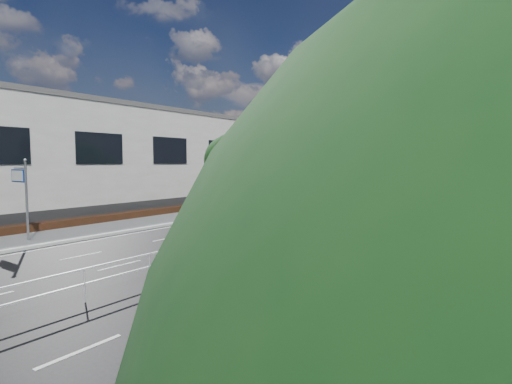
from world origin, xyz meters
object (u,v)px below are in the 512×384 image
Objects in this scene: white_minivan at (331,197)px; toilet_sign at (22,186)px; red_bus at (360,181)px; silver_minivan at (448,253)px; overhead_gantry at (433,130)px; parked_car_dark at (477,217)px; near_car_silver at (369,194)px; near_car_dark at (422,183)px; parked_car_teal at (477,231)px.

toilet_sign is at bearing -112.71° from white_minivan.
white_minivan is 0.43× the size of red_bus.
silver_minivan is at bearing -58.89° from red_bus.
overhead_gantry reaches higher than toilet_sign.
white_minivan is at bearing 163.65° from parked_car_dark.
near_car_silver is 27.54m from near_car_dark.
white_minivan is 1.20× the size of parked_car_teal.
red_bus is 3.09× the size of near_car_silver.
red_bus is (3.45, 38.25, -1.05)m from toilet_sign.
red_bus is 36.23m from silver_minivan.
toilet_sign is 23.57m from white_minivan.
toilet_sign is 33.63m from near_car_silver.
parked_car_teal is 0.92× the size of parked_car_dark.
toilet_sign reaches higher than near_car_dark.
parked_car_dark is at bearing -22.29° from white_minivan.
red_bus is at bearing 120.10° from silver_minivan.
red_bus is 6.24m from near_car_silver.
toilet_sign reaches higher than parked_car_dark.
white_minivan is (-10.87, 12.43, -4.51)m from overhead_gantry.
near_car_dark is at bearing 84.74° from toilet_sign.
near_car_silver is 18.46m from parked_car_dark.
red_bus is at bearing 83.69° from near_car_dark.
toilet_sign is at bearing -134.27° from parked_car_dark.
toilet_sign reaches higher than silver_minivan.
near_car_silver is (-11.22, 22.87, -4.93)m from overhead_gantry.
white_minivan is (6.83, 22.48, -1.84)m from toilet_sign.
parked_car_teal is at bearing -52.32° from red_bus.
parked_car_teal is at bearing -42.04° from white_minivan.
parked_car_teal is (1.56, 3.33, -4.99)m from overhead_gantry.
near_car_dark reaches higher than parked_car_dark.
near_car_silver is 23.35m from parked_car_teal.
white_minivan is 1.15× the size of silver_minivan.
silver_minivan is 7.72m from parked_car_teal.
red_bus is 24.52m from parked_car_dark.
near_car_dark reaches higher than near_car_silver.
parked_car_teal is (19.25, 13.38, -2.32)m from toilet_sign.
parked_car_teal is (13.69, -47.07, -0.12)m from near_car_dark.
white_minivan is at bearing 130.69° from silver_minivan.
silver_minivan is 1.04× the size of parked_car_teal.
parked_car_dark is (-0.65, 13.34, -0.22)m from silver_minivan.
parked_car_dark reaches higher than near_car_silver.
near_car_silver is (6.47, 32.92, -2.26)m from toilet_sign.
parked_car_teal is (12.43, -9.10, -0.48)m from white_minivan.
parked_car_teal is (12.78, -19.54, -0.06)m from near_car_silver.
overhead_gantry is 0.83× the size of red_bus.
near_car_silver reaches higher than parked_car_teal.
parked_car_dark is at bearing 97.04° from silver_minivan.
red_bus is (-3.37, 15.76, 0.79)m from white_minivan.
toilet_sign is 23.56m from parked_car_teal.
white_minivan reaches higher than near_car_silver.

